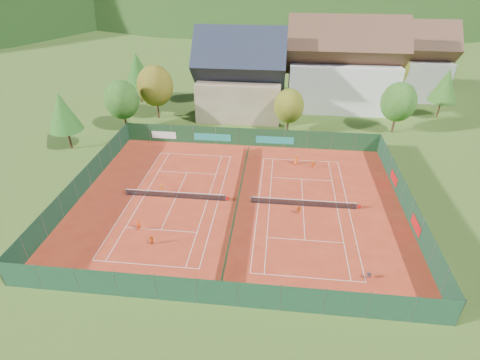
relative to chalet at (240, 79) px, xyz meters
name	(u,v)px	position (x,y,z in m)	size (l,w,h in m)	color
ground	(238,202)	(3.00, -30.00, -6.64)	(600.00, 600.00, 0.00)	#38581B
clay_pad	(238,202)	(3.00, -30.00, -6.62)	(40.00, 32.00, 0.01)	#B2311A
court_markings_left	(176,198)	(-5.00, -30.00, -6.61)	(11.03, 23.83, 0.00)	white
court_markings_right	(303,206)	(11.00, -30.00, -6.61)	(11.03, 23.83, 0.00)	white
tennis_net_left	(176,195)	(-4.85, -30.00, -6.12)	(13.30, 0.10, 1.02)	#59595B
tennis_net_right	(305,203)	(11.15, -30.00, -6.12)	(13.30, 0.10, 1.02)	#59595B
court_divider	(238,199)	(3.00, -30.00, -6.12)	(0.03, 28.80, 1.00)	#13351B
fence_north	(247,137)	(2.54, -14.01, -5.16)	(40.00, 0.10, 3.00)	#14391C
fence_south	(217,293)	(3.00, -46.00, -5.12)	(40.00, 0.04, 3.00)	#153B23
fence_west	(83,183)	(-17.00, -30.00, -5.12)	(0.04, 32.00, 3.00)	#133420
fence_east	(407,202)	(23.00, -29.95, -5.14)	(0.09, 32.00, 3.00)	#12331E
chalet	(240,79)	(0.00, 0.00, 0.00)	(16.20, 12.00, 16.00)	tan
hotel_block_a	(342,69)	(19.00, 6.00, 0.76)	(21.60, 11.00, 17.25)	silver
hotel_block_b	(406,65)	(33.00, 14.00, -0.01)	(17.28, 10.00, 15.50)	silver
tree_west_front	(122,100)	(-19.00, -10.00, -1.23)	(5.72, 5.72, 8.69)	#432C17
tree_west_mid	(155,86)	(-15.00, -4.00, -0.56)	(6.44, 6.44, 9.78)	#482A19
tree_west_back	(138,69)	(-21.00, 4.00, 0.11)	(5.60, 5.60, 10.00)	#4C371B
tree_center	(289,106)	(9.00, -8.00, -1.91)	(5.01, 5.01, 7.60)	#412817
tree_east_front	(398,102)	(27.00, -6.00, -1.23)	(5.72, 5.72, 8.69)	#4C2C1B
tree_east_mid	(445,85)	(37.00, 2.00, -0.56)	(5.04, 5.04, 9.00)	#422E17
tree_west_side	(62,112)	(-25.00, -18.00, -0.56)	(5.04, 5.04, 9.00)	#472919
tree_east_back	(390,69)	(29.00, 10.00, 0.12)	(7.15, 7.15, 10.86)	#432E18
mountain_backdrop	(316,62)	(31.54, 203.48, -46.26)	(820.00, 530.00, 242.00)	black
ball_hopper	(369,275)	(16.74, -41.45, -6.07)	(0.34, 0.34, 0.80)	slate
loose_ball_0	(131,220)	(-9.00, -35.05, -6.59)	(0.07, 0.07, 0.07)	#CCD833
loose_ball_1	(250,279)	(5.60, -42.69, -6.59)	(0.07, 0.07, 0.07)	#CCD833
loose_ball_2	(275,183)	(7.42, -25.15, -6.59)	(0.07, 0.07, 0.07)	#CCD833
player_left_near	(139,225)	(-7.35, -36.74, -5.87)	(0.55, 0.36, 1.51)	#EC4C15
player_left_mid	(152,241)	(-5.18, -38.95, -6.03)	(0.58, 0.45, 1.19)	#E35514
player_left_far	(162,188)	(-6.94, -28.96, -5.96)	(0.86, 0.50, 1.34)	#EB5B14
player_right_near	(298,210)	(10.35, -31.69, -6.03)	(0.69, 0.29, 1.18)	#CC5512
player_right_far_a	(296,160)	(10.29, -19.46, -5.85)	(0.76, 0.49, 1.55)	#DD5513
player_right_far_b	(313,165)	(12.64, -20.43, -6.03)	(1.10, 0.35, 1.19)	orange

